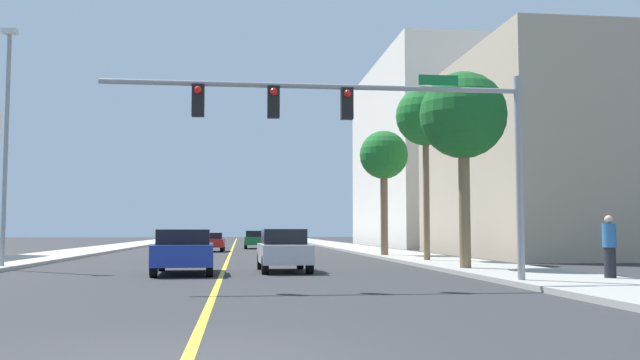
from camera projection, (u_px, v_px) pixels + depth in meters
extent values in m
plane|color=#2D2D30|center=(232.00, 251.00, 49.29)|extent=(192.00, 192.00, 0.00)
cube|color=#B2ADA3|center=(95.00, 250.00, 48.17)|extent=(3.78, 168.00, 0.15)
cube|color=#9E9B93|center=(362.00, 249.00, 50.41)|extent=(3.78, 168.00, 0.15)
cube|color=yellow|center=(232.00, 250.00, 49.29)|extent=(0.16, 144.00, 0.01)
cube|color=tan|center=(587.00, 159.00, 39.97)|extent=(15.60, 17.40, 11.33)
cube|color=silver|center=(457.00, 156.00, 64.66)|extent=(16.13, 24.44, 17.00)
cylinder|color=gray|center=(519.00, 177.00, 18.49)|extent=(0.20, 0.20, 5.55)
cylinder|color=gray|center=(316.00, 86.00, 18.02)|extent=(11.16, 0.14, 0.14)
cube|color=black|center=(347.00, 104.00, 18.08)|extent=(0.32, 0.24, 0.84)
sphere|color=red|center=(348.00, 93.00, 17.96)|extent=(0.20, 0.20, 0.20)
cube|color=black|center=(273.00, 102.00, 17.85)|extent=(0.32, 0.24, 0.84)
sphere|color=red|center=(274.00, 92.00, 17.73)|extent=(0.20, 0.20, 0.20)
cube|color=black|center=(198.00, 100.00, 17.63)|extent=(0.32, 0.24, 0.84)
sphere|color=red|center=(198.00, 90.00, 17.51)|extent=(0.20, 0.20, 0.20)
cube|color=#147233|center=(438.00, 80.00, 18.42)|extent=(1.10, 0.04, 0.28)
cylinder|color=gray|center=(6.00, 149.00, 25.67)|extent=(0.16, 0.16, 8.76)
cube|color=beige|center=(10.00, 32.00, 26.01)|extent=(0.56, 0.28, 0.20)
cylinder|color=brown|center=(464.00, 191.00, 24.28)|extent=(0.40, 0.40, 5.47)
sphere|color=#195B23|center=(463.00, 115.00, 24.48)|extent=(3.13, 3.13, 3.13)
cone|color=#195B23|center=(489.00, 121.00, 24.46)|extent=(0.57, 1.44, 1.71)
cone|color=#195B23|center=(458.00, 125.00, 25.40)|extent=(1.37, 0.56, 1.65)
cone|color=#195B23|center=(439.00, 120.00, 24.23)|extent=(0.58, 1.34, 1.42)
cone|color=#195B23|center=(470.00, 116.00, 23.53)|extent=(1.70, 0.58, 1.57)
cylinder|color=brown|center=(426.00, 187.00, 30.63)|extent=(0.28, 0.28, 6.51)
sphere|color=#1E6B28|center=(425.00, 116.00, 30.87)|extent=(2.69, 2.69, 2.69)
cone|color=#1E6B28|center=(443.00, 121.00, 30.92)|extent=(0.47, 1.10, 1.33)
cone|color=#1E6B28|center=(424.00, 123.00, 31.66)|extent=(1.21, 0.59, 1.48)
cone|color=#1E6B28|center=(408.00, 120.00, 30.91)|extent=(0.62, 1.27, 1.04)
cone|color=#1E6B28|center=(431.00, 117.00, 30.07)|extent=(1.32, 0.50, 1.44)
cylinder|color=brown|center=(384.00, 205.00, 36.80)|extent=(0.40, 0.40, 5.42)
sphere|color=#1E6B28|center=(384.00, 155.00, 37.00)|extent=(2.63, 2.63, 2.63)
cone|color=#1E6B28|center=(398.00, 159.00, 37.10)|extent=(0.48, 1.54, 1.29)
cone|color=#1E6B28|center=(384.00, 160.00, 37.76)|extent=(1.46, 0.79, 1.12)
cone|color=#1E6B28|center=(370.00, 159.00, 37.28)|extent=(0.92, 1.25, 1.18)
cone|color=#1E6B28|center=(376.00, 157.00, 36.37)|extent=(1.09, 1.09, 1.54)
cone|color=#1E6B28|center=(391.00, 157.00, 36.27)|extent=(1.40, 0.82, 1.38)
cube|color=#BCBCC1|center=(284.00, 253.00, 24.36)|extent=(1.81, 4.03, 0.66)
cube|color=black|center=(284.00, 237.00, 24.43)|extent=(1.55, 1.79, 0.54)
cylinder|color=black|center=(260.00, 261.00, 25.66)|extent=(0.24, 0.65, 0.64)
cylinder|color=black|center=(300.00, 261.00, 25.87)|extent=(0.24, 0.65, 0.64)
cylinder|color=black|center=(265.00, 265.00, 22.80)|extent=(0.24, 0.65, 0.64)
cylinder|color=black|center=(310.00, 265.00, 23.01)|extent=(0.24, 0.65, 0.64)
cube|color=#196638|center=(255.00, 241.00, 54.50)|extent=(1.76, 4.25, 0.62)
cube|color=black|center=(255.00, 234.00, 54.58)|extent=(1.55, 1.93, 0.49)
cylinder|color=black|center=(245.00, 244.00, 55.95)|extent=(0.22, 0.64, 0.64)
cylinder|color=black|center=(264.00, 244.00, 56.12)|extent=(0.22, 0.64, 0.64)
cylinder|color=black|center=(246.00, 245.00, 52.83)|extent=(0.22, 0.64, 0.64)
cylinder|color=black|center=(266.00, 245.00, 53.01)|extent=(0.22, 0.64, 0.64)
cube|color=red|center=(210.00, 243.00, 46.82)|extent=(1.95, 3.93, 0.56)
cube|color=black|center=(210.00, 236.00, 46.85)|extent=(1.70, 1.93, 0.42)
cylinder|color=black|center=(199.00, 247.00, 48.10)|extent=(0.23, 0.64, 0.64)
cylinder|color=black|center=(223.00, 246.00, 48.28)|extent=(0.23, 0.64, 0.64)
cylinder|color=black|center=(196.00, 248.00, 45.32)|extent=(0.23, 0.64, 0.64)
cylinder|color=black|center=(222.00, 247.00, 45.50)|extent=(0.23, 0.64, 0.64)
cube|color=#1E389E|center=(184.00, 254.00, 23.19)|extent=(2.11, 4.62, 0.69)
cube|color=black|center=(184.00, 237.00, 22.94)|extent=(1.79, 2.40, 0.49)
cylinder|color=black|center=(162.00, 262.00, 24.73)|extent=(0.24, 0.65, 0.64)
cylinder|color=black|center=(210.00, 262.00, 24.99)|extent=(0.24, 0.65, 0.64)
cylinder|color=black|center=(154.00, 267.00, 21.33)|extent=(0.24, 0.65, 0.64)
cylinder|color=black|center=(210.00, 267.00, 21.59)|extent=(0.24, 0.65, 0.64)
cylinder|color=black|center=(610.00, 263.00, 19.07)|extent=(0.32, 0.32, 0.85)
cylinder|color=#26598C|center=(609.00, 235.00, 19.13)|extent=(0.38, 0.38, 0.67)
sphere|color=tan|center=(609.00, 219.00, 19.16)|extent=(0.23, 0.23, 0.23)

